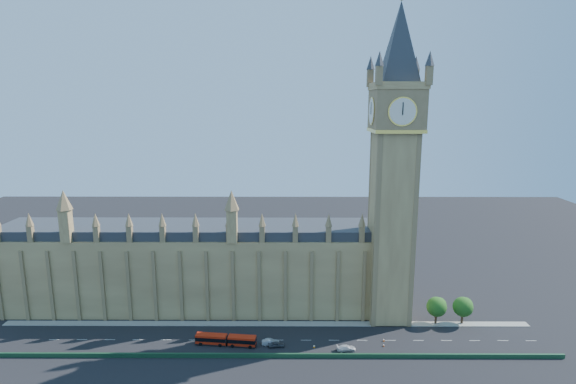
{
  "coord_description": "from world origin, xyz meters",
  "views": [
    {
      "loc": [
        7.37,
        -117.09,
        66.19
      ],
      "look_at": [
        6.81,
        10.0,
        41.05
      ],
      "focal_mm": 28.0,
      "sensor_mm": 36.0,
      "label": 1
    }
  ],
  "objects_px": {
    "car_grey": "(276,344)",
    "car_silver": "(271,342)",
    "car_white": "(346,348)",
    "red_bus": "(226,340)"
  },
  "relations": [
    {
      "from": "car_silver",
      "to": "car_white",
      "type": "xyz_separation_m",
      "value": [
        20.77,
        -2.94,
        -0.05
      ]
    },
    {
      "from": "car_grey",
      "to": "car_white",
      "type": "relative_size",
      "value": 0.87
    },
    {
      "from": "car_silver",
      "to": "car_grey",
      "type": "bearing_deg",
      "value": -129.28
    },
    {
      "from": "car_grey",
      "to": "car_white",
      "type": "distance_m",
      "value": 19.26
    },
    {
      "from": "car_grey",
      "to": "car_silver",
      "type": "height_order",
      "value": "car_silver"
    },
    {
      "from": "car_grey",
      "to": "car_white",
      "type": "xyz_separation_m",
      "value": [
        19.17,
        -1.78,
        -0.01
      ]
    },
    {
      "from": "red_bus",
      "to": "car_white",
      "type": "bearing_deg",
      "value": 1.44
    },
    {
      "from": "red_bus",
      "to": "car_grey",
      "type": "height_order",
      "value": "red_bus"
    },
    {
      "from": "car_silver",
      "to": "car_white",
      "type": "distance_m",
      "value": 20.97
    },
    {
      "from": "red_bus",
      "to": "car_white",
      "type": "xyz_separation_m",
      "value": [
        33.24,
        -2.76,
        -0.77
      ]
    }
  ]
}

